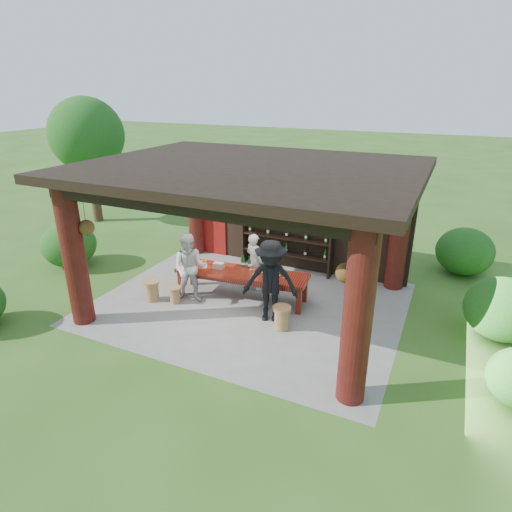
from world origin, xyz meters
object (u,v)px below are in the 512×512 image
at_px(stool_far_left, 152,290).
at_px(host, 254,261).
at_px(tasting_table, 242,276).
at_px(wine_shelf, 287,230).
at_px(stool_near_right, 282,317).
at_px(napkin_basket, 219,266).
at_px(stool_near_left, 175,294).
at_px(guest_woman, 190,269).
at_px(guest_man, 270,281).

xyz_separation_m(stool_far_left, host, (2.06, 1.76, 0.49)).
height_order(tasting_table, host, host).
distance_m(wine_shelf, tasting_table, 2.36).
bearing_deg(host, stool_near_right, 154.51).
relative_size(host, napkin_basket, 5.96).
height_order(stool_near_left, napkin_basket, napkin_basket).
bearing_deg(stool_far_left, tasting_table, 28.10).
height_order(stool_near_left, host, host).
bearing_deg(stool_near_left, guest_woman, 38.39).
bearing_deg(tasting_table, wine_shelf, 81.64).
bearing_deg(stool_near_left, napkin_basket, 48.67).
bearing_deg(stool_far_left, stool_near_left, 12.37).
bearing_deg(napkin_basket, host, 47.82).
xyz_separation_m(tasting_table, stool_near_right, (1.49, -0.96, -0.34)).
distance_m(wine_shelf, guest_man, 3.06).
distance_m(wine_shelf, stool_near_right, 3.55).
height_order(stool_near_right, napkin_basket, napkin_basket).
bearing_deg(stool_near_left, wine_shelf, 61.35).
distance_m(tasting_table, stool_near_right, 1.81).
bearing_deg(stool_near_right, host, 131.70).
distance_m(stool_far_left, napkin_basket, 1.81).
xyz_separation_m(guest_man, napkin_basket, (-1.73, 0.64, -0.17)).
relative_size(stool_near_right, stool_far_left, 1.02).
height_order(guest_man, napkin_basket, guest_man).
height_order(tasting_table, stool_near_right, tasting_table).
bearing_deg(stool_near_left, host, 48.29).
bearing_deg(wine_shelf, stool_near_left, -118.65).
height_order(stool_near_left, stool_near_right, stool_near_right).
distance_m(host, guest_woman, 1.77).
bearing_deg(guest_woman, wine_shelf, 40.49).
height_order(stool_near_left, stool_far_left, stool_far_left).
xyz_separation_m(stool_near_left, stool_far_left, (-0.61, -0.13, 0.06)).
relative_size(stool_near_right, guest_man, 0.28).
distance_m(guest_man, napkin_basket, 1.85).
height_order(guest_woman, napkin_basket, guest_woman).
height_order(tasting_table, guest_man, guest_man).
distance_m(stool_far_left, guest_man, 3.22).
height_order(tasting_table, napkin_basket, napkin_basket).
bearing_deg(wine_shelf, host, -100.81).
height_order(stool_far_left, guest_man, guest_man).
bearing_deg(stool_far_left, guest_woman, 22.83).
bearing_deg(tasting_table, stool_near_left, -146.22).
height_order(stool_far_left, napkin_basket, napkin_basket).
xyz_separation_m(host, guest_woman, (-1.12, -1.36, 0.13)).
distance_m(wine_shelf, stool_far_left, 4.20).
relative_size(stool_far_left, guest_man, 0.27).
bearing_deg(tasting_table, stool_near_right, -32.89).
bearing_deg(wine_shelf, guest_woman, -115.76).
bearing_deg(stool_near_right, tasting_table, 147.11).
xyz_separation_m(stool_far_left, napkin_basket, (1.39, 1.02, 0.53)).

